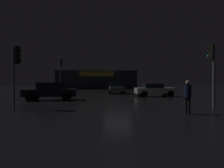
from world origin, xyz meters
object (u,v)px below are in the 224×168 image
Objects in this scene: traffic_signal_cross_left at (16,61)px; car_crossing at (50,91)px; store_building at (97,80)px; traffic_signal_opposite at (212,63)px; car_near at (154,90)px; car_far at (116,88)px; pedestrian at (188,95)px; traffic_signal_main at (61,68)px.

car_crossing is at bearing 83.99° from traffic_signal_cross_left.
store_building is 34.77m from traffic_signal_opposite.
car_crossing is (0.58, 5.52, -1.97)m from traffic_signal_cross_left.
car_near is at bearing 39.30° from traffic_signal_cross_left.
car_far is 11.54m from car_crossing.
pedestrian is at bearing -14.55° from traffic_signal_cross_left.
car_near is at bearing -59.38° from car_far.
traffic_signal_cross_left reaches higher than pedestrian.
traffic_signal_cross_left is at bearing 165.45° from pedestrian.
pedestrian is (8.38, -7.85, 0.17)m from car_crossing.
pedestrian reaches higher than car_far.
car_far is at bearing 95.41° from pedestrian.
store_building is at bearing 96.55° from pedestrian.
traffic_signal_main reaches higher than car_crossing.
car_far is at bearing 107.49° from traffic_signal_opposite.
traffic_signal_opposite reaches higher than pedestrian.
traffic_signal_main is 1.22× the size of traffic_signal_cross_left.
store_building reaches higher than traffic_signal_opposite.
store_building is at bearing 101.90° from traffic_signal_opposite.
traffic_signal_main reaches higher than store_building.
traffic_signal_opposite is 0.93× the size of car_near.
car_crossing is (0.43, -7.26, -2.54)m from traffic_signal_main.
traffic_signal_opposite is 1.10× the size of traffic_signal_cross_left.
store_building is 34.67m from traffic_signal_cross_left.
store_building is 4.88× the size of traffic_signal_cross_left.
traffic_signal_opposite is 2.40× the size of pedestrian.
pedestrian is (8.81, -15.11, -2.37)m from traffic_signal_main.
traffic_signal_opposite is 1.01× the size of car_far.
car_near is at bearing 80.33° from pedestrian.
traffic_signal_opposite is 11.92m from traffic_signal_cross_left.
car_far is 2.39× the size of pedestrian.
store_building is 36.91m from pedestrian.
car_near is (10.87, 8.90, -2.03)m from traffic_signal_cross_left.
traffic_signal_opposite reaches higher than car_far.
traffic_signal_opposite is at bearing 1.51° from traffic_signal_cross_left.
store_building is 4.45× the size of car_far.
traffic_signal_main is 1.04× the size of car_near.
traffic_signal_opposite reaches higher than car_crossing.
pedestrian is at bearing -83.45° from store_building.
car_crossing is at bearing -161.84° from car_near.
traffic_signal_main is 11.69m from car_near.
car_crossing is at bearing -125.78° from car_far.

